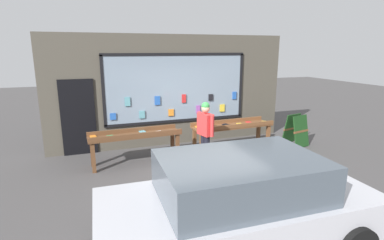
{
  "coord_description": "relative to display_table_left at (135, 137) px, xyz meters",
  "views": [
    {
      "loc": [
        -2.43,
        -6.29,
        2.87
      ],
      "look_at": [
        0.09,
        0.84,
        1.08
      ],
      "focal_mm": 28.0,
      "sensor_mm": 36.0,
      "label": 1
    }
  ],
  "objects": [
    {
      "name": "shopfront_facade",
      "position": [
        1.33,
        1.35,
        0.95
      ],
      "size": [
        7.3,
        0.29,
        3.3
      ],
      "color": "#4C473D",
      "rests_on": "ground_plane"
    },
    {
      "name": "display_table_right",
      "position": [
        2.73,
        0.0,
        0.01
      ],
      "size": [
        2.33,
        0.74,
        0.89
      ],
      "color": "brown",
      "rests_on": "ground_plane"
    },
    {
      "name": "small_dog",
      "position": [
        2.06,
        -0.87,
        -0.39
      ],
      "size": [
        0.28,
        0.61,
        0.45
      ],
      "rotation": [
        0.0,
        0.0,
        1.72
      ],
      "color": "white",
      "rests_on": "ground_plane"
    },
    {
      "name": "ground_plane",
      "position": [
        1.36,
        -1.04,
        -0.7
      ],
      "size": [
        40.0,
        40.0,
        0.0
      ],
      "primitive_type": "plane",
      "color": "#474444"
    },
    {
      "name": "parked_car",
      "position": [
        0.87,
        -3.86,
        0.04
      ],
      "size": [
        4.04,
        1.99,
        1.41
      ],
      "rotation": [
        0.0,
        0.0,
        -0.03
      ],
      "color": "silver",
      "rests_on": "ground_plane"
    },
    {
      "name": "person_browsing",
      "position": [
        1.65,
        -0.63,
        0.24
      ],
      "size": [
        0.31,
        0.63,
        1.61
      ],
      "rotation": [
        0.0,
        0.0,
        1.8
      ],
      "color": "black",
      "rests_on": "ground_plane"
    },
    {
      "name": "display_table_left",
      "position": [
        0.0,
        0.0,
        0.0
      ],
      "size": [
        2.32,
        0.68,
        0.88
      ],
      "color": "brown",
      "rests_on": "ground_plane"
    },
    {
      "name": "sandwich_board_sign",
      "position": [
        4.84,
        -0.1,
        -0.22
      ],
      "size": [
        0.7,
        0.71,
        0.95
      ],
      "rotation": [
        0.0,
        0.0,
        0.22
      ],
      "color": "#193F19",
      "rests_on": "ground_plane"
    }
  ]
}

